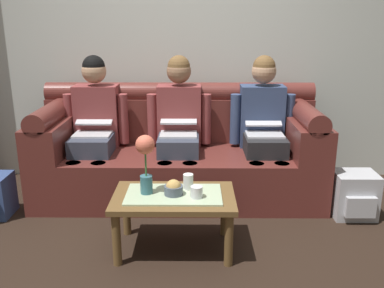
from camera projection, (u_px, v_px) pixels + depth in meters
ground_plane at (173, 265)px, 2.72m from camera, size 14.00×14.00×0.00m
back_wall_patterned at (180, 26)px, 3.93m from camera, size 6.00×0.12×2.90m
couch at (179, 154)px, 3.73m from camera, size 2.42×0.88×0.96m
person_left at (95, 122)px, 3.65m from camera, size 0.56×0.67×1.22m
person_middle at (179, 122)px, 3.64m from camera, size 0.56×0.67×1.22m
person_right at (263, 122)px, 3.64m from camera, size 0.56×0.67×1.22m
coffee_table at (174, 203)px, 2.82m from camera, size 0.81×0.50×0.41m
flower_vase at (145, 157)px, 2.73m from camera, size 0.13×0.13×0.40m
snack_bowl at (173, 188)px, 2.77m from camera, size 0.12×0.12×0.10m
cup_near_left at (197, 192)px, 2.73m from camera, size 0.08×0.08×0.08m
cup_near_right at (188, 182)px, 2.86m from camera, size 0.07×0.07×0.11m
backpack_right at (354, 195)px, 3.33m from camera, size 0.33×0.31×0.36m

